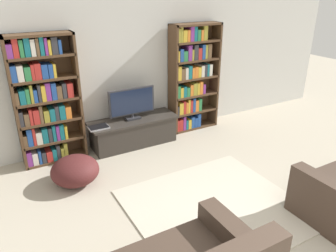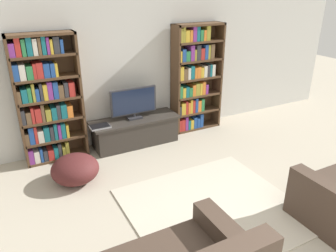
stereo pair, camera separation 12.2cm
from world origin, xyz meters
name	(u,v)px [view 1 (the left image)]	position (x,y,z in m)	size (l,w,h in m)	color
wall_back	(129,63)	(0.00, 4.23, 1.30)	(8.80, 0.06, 2.60)	silver
bookshelf_left	(44,100)	(-1.40, 4.05, 0.95)	(0.91, 0.30, 1.88)	#513823
bookshelf_right	(191,77)	(1.09, 4.05, 0.96)	(0.91, 0.30, 1.88)	#513823
tv_stand	(134,131)	(-0.10, 3.92, 0.23)	(1.46, 0.51, 0.45)	#332D28
television	(132,103)	(-0.10, 3.93, 0.73)	(0.77, 0.16, 0.52)	#2D2D33
laptop	(98,127)	(-0.71, 3.84, 0.46)	(0.30, 0.21, 0.03)	#B7B7BC
area_rug	(216,207)	(0.04, 1.85, 0.01)	(1.95, 1.85, 0.02)	beige
beanbag_ottoman	(75,171)	(-1.27, 3.22, 0.19)	(0.64, 0.64, 0.38)	#4C1E1E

